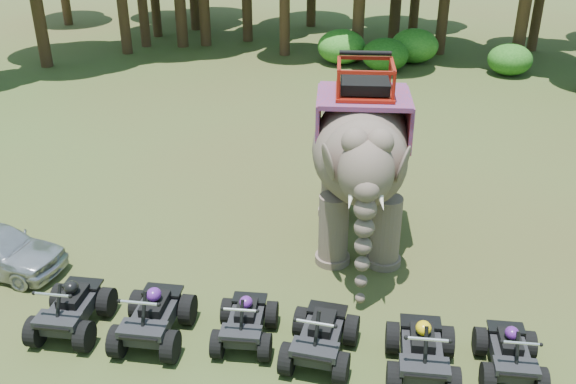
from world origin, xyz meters
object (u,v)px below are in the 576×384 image
atv_3 (321,330)px  atv_0 (70,303)px  atv_2 (245,316)px  atv_4 (423,345)px  atv_1 (152,311)px  elephant (361,155)px  atv_5 (511,348)px

atv_3 → atv_0: bearing=-175.1°
atv_2 → atv_4: atv_4 is taller
atv_1 → atv_3: bearing=-1.4°
elephant → atv_3: size_ratio=3.18×
elephant → atv_0: 7.62m
atv_2 → atv_5: atv_2 is taller
elephant → atv_0: (-5.58, -4.88, -1.74)m
atv_2 → atv_3: size_ratio=0.91×
elephant → atv_1: size_ratio=3.08×
atv_0 → atv_1: bearing=-1.4°
elephant → atv_2: size_ratio=3.52×
elephant → atv_1: bearing=-134.3°
atv_3 → atv_4: 1.97m
elephant → atv_0: bearing=-145.3°
atv_3 → atv_5: 3.65m
elephant → atv_3: (-0.30, -4.79, -1.74)m
elephant → atv_2: bearing=-118.9°
atv_1 → atv_4: atv_1 is taller
atv_1 → atv_2: (1.88, 0.28, -0.09)m
atv_0 → atv_4: atv_4 is taller
atv_0 → atv_3: size_ratio=1.00×
atv_1 → atv_5: atv_1 is taller
atv_2 → atv_5: 5.23m
elephant → atv_4: size_ratio=3.15×
atv_0 → atv_3: bearing=-1.5°
atv_0 → atv_1: size_ratio=0.97×
elephant → atv_0: size_ratio=3.18×
atv_5 → atv_0: bearing=178.5°
elephant → atv_5: (3.34, -4.56, -1.81)m
atv_1 → atv_5: bearing=0.0°
elephant → atv_3: elephant is taller
elephant → atv_5: size_ratio=3.55×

